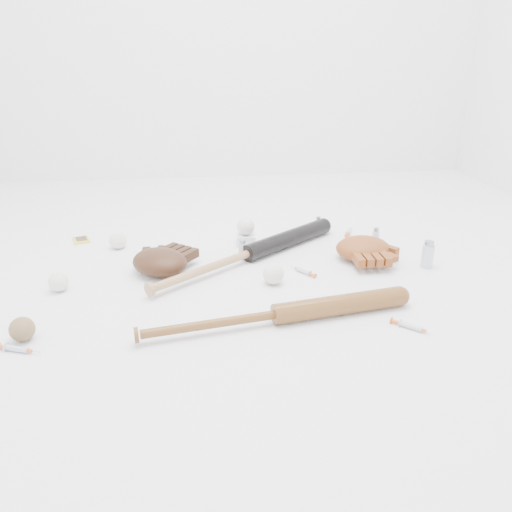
{
  "coord_description": "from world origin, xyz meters",
  "views": [
    {
      "loc": [
        -0.2,
        -1.58,
        0.76
      ],
      "look_at": [
        -0.0,
        0.06,
        0.06
      ],
      "focal_mm": 35.0,
      "sensor_mm": 36.0,
      "label": 1
    }
  ],
  "objects": [
    {
      "name": "baseball_aged",
      "position": [
        -0.7,
        -0.32,
        0.03
      ],
      "size": [
        0.07,
        0.07,
        0.07
      ],
      "primitive_type": "sphere",
      "color": "brown",
      "rests_on": "ground"
    },
    {
      "name": "syringe_3",
      "position": [
        0.4,
        -0.39,
        0.01
      ],
      "size": [
        0.12,
        0.12,
        0.02
      ],
      "primitive_type": null,
      "rotation": [
        0.0,
        0.0,
        -0.74
      ],
      "color": "#ADBCC6",
      "rests_on": "ground"
    },
    {
      "name": "syringe_2",
      "position": [
        0.45,
        0.4,
        0.01
      ],
      "size": [
        0.08,
        0.14,
        0.02
      ],
      "primitive_type": null,
      "rotation": [
        0.0,
        0.0,
        1.12
      ],
      "color": "#ADBCC6",
      "rests_on": "ground"
    },
    {
      "name": "bat_wood",
      "position": [
        0.01,
        -0.32,
        0.03
      ],
      "size": [
        0.86,
        0.21,
        0.06
      ],
      "primitive_type": null,
      "rotation": [
        0.0,
        0.0,
        0.17
      ],
      "color": "brown",
      "rests_on": "ground"
    },
    {
      "name": "baseball_upper",
      "position": [
        -0.53,
        0.34,
        0.03
      ],
      "size": [
        0.07,
        0.07,
        0.07
      ],
      "primitive_type": "sphere",
      "color": "white",
      "rests_on": "ground"
    },
    {
      "name": "vial_2",
      "position": [
        -0.04,
        0.17,
        0.04
      ],
      "size": [
        0.03,
        0.03,
        0.08
      ],
      "primitive_type": "cylinder",
      "color": "silver",
      "rests_on": "ground"
    },
    {
      "name": "syringe_1",
      "position": [
        0.16,
        0.02,
        0.01
      ],
      "size": [
        0.1,
        0.12,
        0.02
      ],
      "primitive_type": null,
      "rotation": [
        0.0,
        0.0,
        2.2
      ],
      "color": "#ADBCC6",
      "rests_on": "ground"
    },
    {
      "name": "glove_dark",
      "position": [
        -0.35,
        0.08,
        0.04
      ],
      "size": [
        0.35,
        0.35,
        0.09
      ],
      "primitive_type": null,
      "rotation": [
        0.0,
        0.0,
        -0.68
      ],
      "color": "#341C0E",
      "rests_on": "ground"
    },
    {
      "name": "bat_dark",
      "position": [
        -0.02,
        0.15,
        0.03
      ],
      "size": [
        0.79,
        0.62,
        0.07
      ],
      "primitive_type": null,
      "rotation": [
        0.0,
        0.0,
        0.65
      ],
      "color": "black",
      "rests_on": "ground"
    },
    {
      "name": "baseball_left",
      "position": [
        -0.67,
        -0.02,
        0.03
      ],
      "size": [
        0.07,
        0.07,
        0.07
      ],
      "primitive_type": "sphere",
      "color": "white",
      "rests_on": "ground"
    },
    {
      "name": "syringe_0",
      "position": [
        -0.7,
        -0.38,
        0.01
      ],
      "size": [
        0.15,
        0.07,
        0.02
      ],
      "primitive_type": null,
      "rotation": [
        0.0,
        0.0,
        -0.35
      ],
      "color": "#ADBCC6",
      "rests_on": "ground"
    },
    {
      "name": "pedestal",
      "position": [
        -0.01,
        0.33,
        0.02
      ],
      "size": [
        0.08,
        0.08,
        0.04
      ],
      "primitive_type": "cube",
      "rotation": [
        0.0,
        0.0,
        -0.09
      ],
      "color": "white",
      "rests_on": "ground"
    },
    {
      "name": "glove_tan",
      "position": [
        0.42,
        0.12,
        0.04
      ],
      "size": [
        0.25,
        0.25,
        0.09
      ],
      "primitive_type": null,
      "rotation": [
        0.0,
        0.0,
        3.14
      ],
      "color": "brown",
      "rests_on": "ground"
    },
    {
      "name": "baseball_on_pedestal",
      "position": [
        -0.01,
        0.33,
        0.08
      ],
      "size": [
        0.07,
        0.07,
        0.07
      ],
      "primitive_type": "sphere",
      "color": "white",
      "rests_on": "pedestal"
    },
    {
      "name": "vial_3",
      "position": [
        0.63,
        0.02,
        0.05
      ],
      "size": [
        0.04,
        0.04,
        0.1
      ],
      "primitive_type": "cylinder",
      "color": "silver",
      "rests_on": "ground"
    },
    {
      "name": "vial_1",
      "position": [
        0.32,
        0.45,
        0.03
      ],
      "size": [
        0.03,
        0.03,
        0.07
      ],
      "primitive_type": "cylinder",
      "color": "silver",
      "rests_on": "ground"
    },
    {
      "name": "baseball_mid",
      "position": [
        0.04,
        -0.05,
        0.04
      ],
      "size": [
        0.07,
        0.07,
        0.07
      ],
      "primitive_type": "sphere",
      "color": "white",
      "rests_on": "ground"
    },
    {
      "name": "vial_0",
      "position": [
        0.51,
        0.26,
        0.04
      ],
      "size": [
        0.03,
        0.03,
        0.07
      ],
      "primitive_type": "cylinder",
      "color": "silver",
      "rests_on": "ground"
    },
    {
      "name": "trading_card",
      "position": [
        -0.7,
        0.45,
        0.0
      ],
      "size": [
        0.09,
        0.1,
        0.0
      ],
      "primitive_type": "cube",
      "rotation": [
        0.0,
        0.0,
        0.33
      ],
      "color": "gold",
      "rests_on": "ground"
    }
  ]
}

